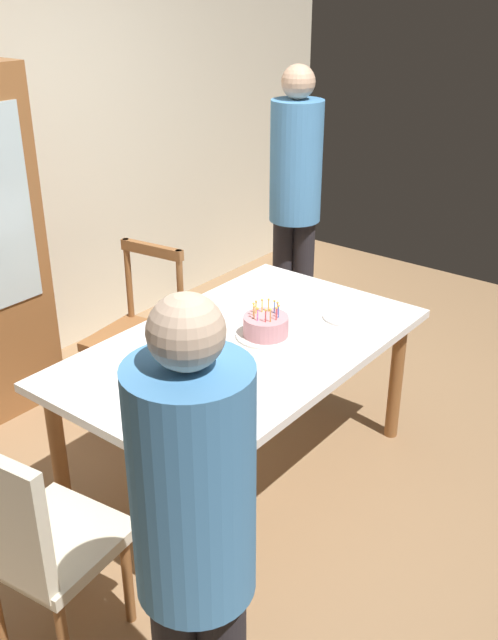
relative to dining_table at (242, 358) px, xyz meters
The scene contains 12 objects.
ground 0.67m from the dining_table, ahead, with size 6.40×6.40×0.00m, color #93704C.
dining_table is the anchor object (origin of this frame).
birthday_cake 0.18m from the dining_table, 21.09° to the right, with size 0.28×0.28×0.17m.
plate_near_celebrant 0.54m from the dining_table, 153.89° to the right, with size 0.22×0.22×0.01m, color white.
plate_far_side 0.26m from the dining_table, 110.36° to the left, with size 0.22×0.22×0.01m, color white.
plate_near_guest 0.58m from the dining_table, 24.19° to the right, with size 0.22×0.22×0.01m, color white.
fork_near_celebrant 0.69m from the dining_table, 158.81° to the right, with size 0.18×0.02×0.01m, color silver.
fork_far_side 0.35m from the dining_table, 137.37° to the left, with size 0.18×0.02×0.01m, color silver.
chair_spindle_back 0.88m from the dining_table, 81.39° to the left, with size 0.50×0.50×0.95m.
chair_upholstered 1.27m from the dining_table, behind, with size 0.49×0.49×0.95m.
person_celebrant 1.54m from the dining_table, 146.07° to the right, with size 0.32×0.32×1.65m.
person_guest 1.51m from the dining_table, 25.58° to the left, with size 0.32×0.32×1.82m.
Camera 1 is at (-2.30, -1.85, 2.28)m, focal length 40.54 mm.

